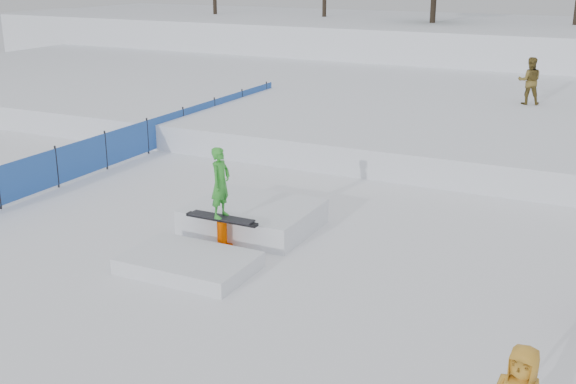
% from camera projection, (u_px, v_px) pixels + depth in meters
% --- Properties ---
extents(ground, '(120.00, 120.00, 0.00)m').
position_uv_depth(ground, '(216.00, 274.00, 13.44)').
color(ground, white).
extents(snow_berm, '(60.00, 14.00, 2.40)m').
position_uv_depth(snow_berm, '(512.00, 46.00, 38.66)').
color(snow_berm, white).
rests_on(snow_berm, ground).
extents(snow_midrise, '(50.00, 18.00, 0.80)m').
position_uv_depth(snow_midrise, '(442.00, 106.00, 26.96)').
color(snow_midrise, white).
rests_on(snow_midrise, ground).
extents(safety_fence, '(0.05, 16.00, 1.10)m').
position_uv_depth(safety_fence, '(148.00, 136.00, 21.65)').
color(safety_fence, '#2856AF').
rests_on(safety_fence, ground).
extents(walker_olive, '(0.92, 0.80, 1.63)m').
position_uv_depth(walker_olive, '(530.00, 81.00, 24.91)').
color(walker_olive, brown).
rests_on(walker_olive, snow_midrise).
extents(jib_rail_feature, '(2.60, 4.40, 2.11)m').
position_uv_depth(jib_rail_feature, '(237.00, 226.00, 15.01)').
color(jib_rail_feature, white).
rests_on(jib_rail_feature, ground).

